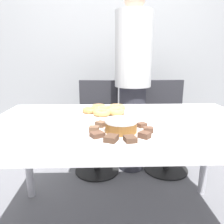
# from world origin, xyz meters

# --- Properties ---
(wall_back) EXTENTS (8.00, 0.05, 2.60)m
(wall_back) POSITION_xyz_m (0.00, 1.58, 1.30)
(wall_back) COLOR #A8AAAD
(wall_back) RESTS_ON ground_plane
(table) EXTENTS (1.56, 0.96, 0.76)m
(table) POSITION_xyz_m (0.00, 0.00, 0.68)
(table) COLOR white
(table) RESTS_ON ground_plane
(person_standing) EXTENTS (0.34, 0.34, 1.72)m
(person_standing) POSITION_xyz_m (0.17, 0.88, 0.91)
(person_standing) COLOR #383842
(person_standing) RESTS_ON ground_plane
(office_chair_left) EXTENTS (0.48, 0.48, 0.90)m
(office_chair_left) POSITION_xyz_m (-0.18, 0.87, 0.43)
(office_chair_left) COLOR black
(office_chair_left) RESTS_ON ground_plane
(office_chair_right) EXTENTS (0.46, 0.46, 0.90)m
(office_chair_right) POSITION_xyz_m (0.52, 0.87, 0.43)
(office_chair_right) COLOR black
(office_chair_right) RESTS_ON ground_plane
(plate_cake) EXTENTS (0.37, 0.37, 0.01)m
(plate_cake) POSITION_xyz_m (-0.02, -0.20, 0.77)
(plate_cake) COLOR white
(plate_cake) RESTS_ON table
(plate_donuts) EXTENTS (0.36, 0.36, 0.01)m
(plate_donuts) POSITION_xyz_m (-0.10, 0.18, 0.77)
(plate_donuts) COLOR white
(plate_donuts) RESTS_ON table
(frosted_cake) EXTENTS (0.16, 0.16, 0.06)m
(frosted_cake) POSITION_xyz_m (-0.02, -0.20, 0.80)
(frosted_cake) COLOR #9E662D
(frosted_cake) RESTS_ON plate_cake
(lamington_0) EXTENTS (0.06, 0.07, 0.02)m
(lamington_0) POSITION_xyz_m (0.01, -0.33, 0.78)
(lamington_0) COLOR #513828
(lamington_0) RESTS_ON plate_cake
(lamington_1) EXTENTS (0.06, 0.06, 0.03)m
(lamington_1) POSITION_xyz_m (0.08, -0.29, 0.79)
(lamington_1) COLOR brown
(lamington_1) RESTS_ON plate_cake
(lamington_2) EXTENTS (0.05, 0.04, 0.02)m
(lamington_2) POSITION_xyz_m (0.11, -0.21, 0.79)
(lamington_2) COLOR brown
(lamington_2) RESTS_ON plate_cake
(lamington_3) EXTENTS (0.06, 0.06, 0.02)m
(lamington_3) POSITION_xyz_m (0.09, -0.13, 0.78)
(lamington_3) COLOR brown
(lamington_3) RESTS_ON plate_cake
(lamington_4) EXTENTS (0.07, 0.07, 0.03)m
(lamington_4) POSITION_xyz_m (0.03, -0.08, 0.79)
(lamington_4) COLOR #513828
(lamington_4) RESTS_ON plate_cake
(lamington_5) EXTENTS (0.05, 0.06, 0.03)m
(lamington_5) POSITION_xyz_m (-0.05, -0.07, 0.79)
(lamington_5) COLOR #513828
(lamington_5) RESTS_ON plate_cake
(lamington_6) EXTENTS (0.06, 0.06, 0.03)m
(lamington_6) POSITION_xyz_m (-0.12, -0.11, 0.79)
(lamington_6) COLOR brown
(lamington_6) RESTS_ON plate_cake
(lamington_7) EXTENTS (0.05, 0.04, 0.02)m
(lamington_7) POSITION_xyz_m (-0.15, -0.19, 0.79)
(lamington_7) COLOR brown
(lamington_7) RESTS_ON plate_cake
(lamington_8) EXTENTS (0.07, 0.07, 0.02)m
(lamington_8) POSITION_xyz_m (-0.14, -0.27, 0.78)
(lamington_8) COLOR brown
(lamington_8) RESTS_ON plate_cake
(lamington_9) EXTENTS (0.07, 0.07, 0.02)m
(lamington_9) POSITION_xyz_m (-0.07, -0.32, 0.79)
(lamington_9) COLOR #513828
(lamington_9) RESTS_ON plate_cake
(donut_0) EXTENTS (0.13, 0.13, 0.03)m
(donut_0) POSITION_xyz_m (-0.10, 0.18, 0.79)
(donut_0) COLOR tan
(donut_0) RESTS_ON plate_donuts
(donut_1) EXTENTS (0.11, 0.11, 0.03)m
(donut_1) POSITION_xyz_m (-0.19, 0.18, 0.79)
(donut_1) COLOR #D18E4C
(donut_1) RESTS_ON plate_donuts
(donut_2) EXTENTS (0.11, 0.11, 0.03)m
(donut_2) POSITION_xyz_m (-0.12, 0.11, 0.79)
(donut_2) COLOR tan
(donut_2) RESTS_ON plate_donuts
(donut_3) EXTENTS (0.11, 0.11, 0.04)m
(donut_3) POSITION_xyz_m (-0.03, 0.13, 0.79)
(donut_3) COLOR tan
(donut_3) RESTS_ON plate_donuts
(donut_4) EXTENTS (0.12, 0.12, 0.04)m
(donut_4) POSITION_xyz_m (-0.02, 0.24, 0.79)
(donut_4) COLOR tan
(donut_4) RESTS_ON plate_donuts
(donut_5) EXTENTS (0.10, 0.10, 0.03)m
(donut_5) POSITION_xyz_m (-0.14, 0.29, 0.79)
(donut_5) COLOR #D18E4C
(donut_5) RESTS_ON plate_donuts
(napkin) EXTENTS (0.11, 0.09, 0.01)m
(napkin) POSITION_xyz_m (-0.48, 0.10, 0.77)
(napkin) COLOR white
(napkin) RESTS_ON table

